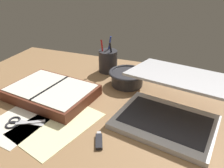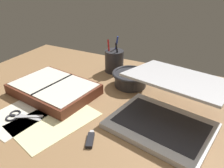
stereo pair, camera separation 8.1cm
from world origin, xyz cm
name	(u,v)px [view 1 (the left image)]	position (x,y,z in cm)	size (l,w,h in cm)	color
desk_top	(102,114)	(0.00, 0.00, 1.00)	(140.00, 100.00, 2.00)	#936D47
laptop	(170,105)	(22.48, 4.31, 7.40)	(36.88, 39.16, 15.32)	silver
bowl	(127,77)	(2.12, 22.87, 5.48)	(16.01, 16.01, 6.25)	#2D2D33
pen_cup	(108,61)	(-10.76, 32.97, 7.39)	(9.00, 9.00, 16.87)	#28282D
planner	(51,92)	(-22.59, 2.25, 4.21)	(35.44, 27.25, 4.62)	brown
scissors	(17,123)	(-23.73, -15.90, 2.34)	(12.63, 7.77, 0.80)	#B7B7BC
paper_sheet_front	(58,124)	(-11.08, -11.55, 2.08)	(19.13, 27.05, 0.16)	#F4EFB2
paper_sheet_beside_planner	(20,121)	(-23.67, -14.60, 2.08)	(16.79, 22.16, 0.16)	silver
usb_drive	(99,141)	(5.02, -14.52, 2.50)	(4.37, 7.23, 1.00)	black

